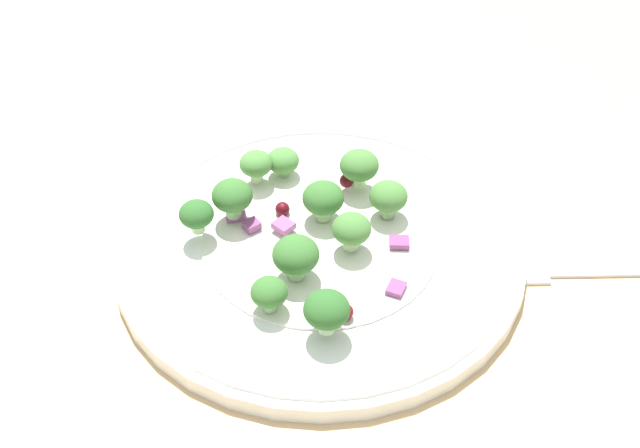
{
  "coord_description": "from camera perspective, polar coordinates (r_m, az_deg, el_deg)",
  "views": [
    {
      "loc": [
        38.65,
        14.73,
        39.07
      ],
      "look_at": [
        1.34,
        -0.56,
        2.7
      ],
      "focal_mm": 47.0,
      "sensor_mm": 36.0,
      "label": 1
    }
  ],
  "objects": [
    {
      "name": "ground_plane",
      "position": [
        0.58,
        1.02,
        -2.05
      ],
      "size": [
        180.0,
        180.0,
        2.0
      ],
      "primitive_type": "cube",
      "color": "tan"
    },
    {
      "name": "plate",
      "position": [
        0.56,
        0.0,
        -1.41
      ],
      "size": [
        27.05,
        27.05,
        1.7
      ],
      "color": "white",
      "rests_on": "ground_plane"
    },
    {
      "name": "dressing_pool",
      "position": [
        0.55,
        0.0,
        -1.08
      ],
      "size": [
        15.69,
        15.69,
        0.2
      ],
      "primitive_type": "cylinder",
      "color": "white",
      "rests_on": "plate"
    },
    {
      "name": "broccoli_floret_0",
      "position": [
        0.55,
        -6.0,
        1.89
      ],
      "size": [
        2.72,
        2.72,
        2.76
      ],
      "color": "#8EB77A",
      "rests_on": "plate"
    },
    {
      "name": "broccoli_floret_1",
      "position": [
        0.56,
        4.68,
        1.83
      ],
      "size": [
        2.58,
        2.58,
        2.62
      ],
      "color": "#8EB77A",
      "rests_on": "plate"
    },
    {
      "name": "broccoli_floret_2",
      "position": [
        0.53,
        2.16,
        -0.38
      ],
      "size": [
        2.53,
        2.53,
        2.56
      ],
      "color": "#ADD18E",
      "rests_on": "plate"
    },
    {
      "name": "broccoli_floret_3",
      "position": [
        0.59,
        -4.38,
        4.07
      ],
      "size": [
        2.31,
        2.31,
        2.34
      ],
      "color": "#ADD18E",
      "rests_on": "plate"
    },
    {
      "name": "broccoli_floret_4",
      "position": [
        0.51,
        -1.66,
        -2.16
      ],
      "size": [
        2.93,
        2.93,
        2.96
      ],
      "color": "#8EB77A",
      "rests_on": "plate"
    },
    {
      "name": "broccoli_floret_5",
      "position": [
        0.55,
        -8.41,
        0.63
      ],
      "size": [
        2.28,
        2.28,
        2.31
      ],
      "color": "#ADD18E",
      "rests_on": "plate"
    },
    {
      "name": "broccoli_floret_6",
      "position": [
        0.55,
        0.22,
        1.73
      ],
      "size": [
        2.79,
        2.79,
        2.82
      ],
      "color": "#ADD18E",
      "rests_on": "plate"
    },
    {
      "name": "broccoli_floret_7",
      "position": [
        0.58,
        2.49,
        4.01
      ],
      "size": [
        2.73,
        2.73,
        2.76
      ],
      "color": "#ADD18E",
      "rests_on": "plate"
    },
    {
      "name": "broccoli_floret_8",
      "position": [
        0.6,
        -2.54,
        4.29
      ],
      "size": [
        2.31,
        2.31,
        2.34
      ],
      "color": "#8EB77A",
      "rests_on": "plate"
    },
    {
      "name": "broccoli_floret_9",
      "position": [
        0.48,
        0.45,
        -5.9
      ],
      "size": [
        2.72,
        2.72,
        2.76
      ],
      "color": "#ADD18E",
      "rests_on": "plate"
    },
    {
      "name": "broccoli_floret_10",
      "position": [
        0.5,
        -3.48,
        -4.7
      ],
      "size": [
        2.25,
        2.25,
        2.28
      ],
      "color": "#8EB77A",
      "rests_on": "plate"
    },
    {
      "name": "cranberry_0",
      "position": [
        0.5,
        1.76,
        -6.0
      ],
      "size": [
        0.96,
        0.96,
        0.96
      ],
      "primitive_type": "sphere",
      "color": "maroon",
      "rests_on": "plate"
    },
    {
      "name": "cranberry_1",
      "position": [
        0.57,
        -2.46,
        1.19
      ],
      "size": [
        1.0,
        1.0,
        1.0
      ],
      "primitive_type": "sphere",
      "color": "#4C0A14",
      "rests_on": "plate"
    },
    {
      "name": "cranberry_2",
      "position": [
        0.58,
        1.81,
        2.96
      ],
      "size": [
        0.99,
        0.99,
        0.99
      ],
      "primitive_type": "sphere",
      "color": "#4C0A14",
      "rests_on": "plate"
    },
    {
      "name": "onion_bit_0",
      "position": [
        0.56,
        -4.67,
        -0.08
      ],
      "size": [
        1.33,
        1.31,
        0.55
      ],
      "primitive_type": "cube",
      "rotation": [
        0.0,
        0.0,
        1.01
      ],
      "color": "#843D75",
      "rests_on": "plate"
    },
    {
      "name": "onion_bit_1",
      "position": [
        0.55,
        -2.5,
        -0.11
      ],
      "size": [
        1.47,
        1.54,
        0.46
      ],
      "primitive_type": "cube",
      "rotation": [
        0.0,
        0.0,
        1.23
      ],
      "color": "#934C84",
      "rests_on": "plate"
    },
    {
      "name": "onion_bit_2",
      "position": [
        0.52,
        5.19,
        -4.46
      ],
      "size": [
        1.24,
        1.04,
        0.57
      ],
      "primitive_type": "cube",
      "rotation": [
        0.0,
        0.0,
        3.13
      ],
      "color": "#843D75",
      "rests_on": "plate"
    },
    {
      "name": "onion_bit_3",
      "position": [
        0.55,
        5.49,
        -1.08
      ],
      "size": [
        1.42,
        1.58,
        0.4
      ],
      "primitive_type": "cube",
      "rotation": [
        0.0,
        0.0,
        1.93
      ],
      "color": "#843D75",
      "rests_on": "plate"
    },
    {
      "name": "onion_bit_4",
      "position": [
        0.57,
        -5.75,
        0.66
      ],
      "size": [
        1.79,
        1.81,
        0.32
      ],
      "primitive_type": "cube",
      "rotation": [
        0.0,
        0.0,
        2.1
      ],
      "color": "#A35B93",
      "rests_on": "plate"
    },
    {
      "name": "fork",
      "position": [
        0.58,
        19.48,
        -2.86
      ],
      "size": [
        9.08,
        17.77,
        0.5
      ],
      "color": "silver",
      "rests_on": "ground_plane"
    }
  ]
}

